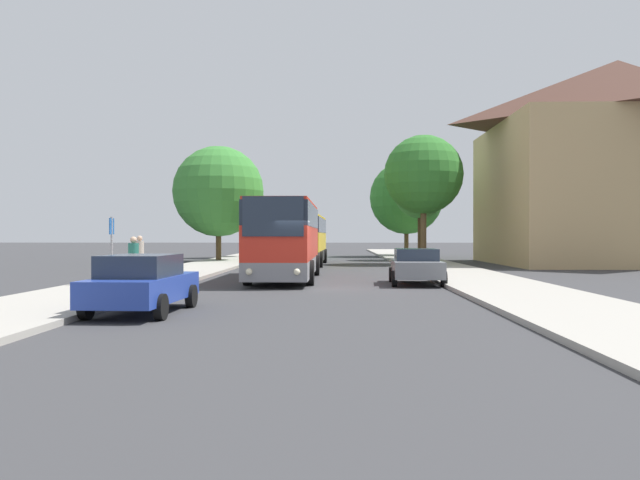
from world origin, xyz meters
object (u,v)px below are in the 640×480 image
object	(u,v)px
bus_middle	(303,239)
parked_car_right_near	(416,266)
pedestrian_waiting_far	(133,262)
bus_front	(286,239)
parked_car_left_curb	(142,283)
bus_stop_sign	(112,242)
tree_left_far	(241,205)
tree_right_mid	(424,175)
tree_right_near	(406,198)
tree_right_far	(420,192)
pedestrian_waiting_near	(140,256)
bus_rear	(307,237)
tree_left_near	(219,191)

from	to	relation	value
bus_middle	parked_car_right_near	xyz separation A→B (m)	(5.42, -16.23, -0.98)
bus_middle	pedestrian_waiting_far	distance (m)	20.45
bus_front	parked_car_right_near	bearing A→B (deg)	-23.15
parked_car_left_curb	bus_stop_sign	world-z (taller)	bus_stop_sign
tree_left_far	bus_front	bearing A→B (deg)	-77.20
tree_left_far	tree_right_mid	xyz separation A→B (m)	(14.17, -11.57, 1.47)
tree_right_near	tree_right_far	bearing A→B (deg)	-88.95
parked_car_right_near	bus_stop_sign	bearing A→B (deg)	13.50
bus_stop_sign	tree_right_near	xyz separation A→B (m)	(14.83, 35.06, 3.78)
bus_front	tree_right_near	world-z (taller)	tree_right_near
parked_car_right_near	tree_right_mid	xyz separation A→B (m)	(2.70, 17.31, 5.33)
parked_car_right_near	pedestrian_waiting_near	world-z (taller)	pedestrian_waiting_near
tree_right_mid	pedestrian_waiting_near	bearing A→B (deg)	-133.42
bus_rear	tree_right_mid	bearing A→B (deg)	-57.20
parked_car_right_near	tree_right_far	distance (m)	25.16
bus_stop_sign	pedestrian_waiting_near	xyz separation A→B (m)	(-0.29, 4.19, -0.64)
bus_front	bus_middle	distance (m)	13.86
bus_front	tree_right_near	xyz separation A→B (m)	(8.75, 30.45, 3.68)
bus_stop_sign	parked_car_left_curb	bearing A→B (deg)	-64.83
parked_car_right_near	bus_stop_sign	xyz separation A→B (m)	(-11.54, -2.23, 0.95)
bus_front	tree_right_far	xyz separation A→B (m)	(8.90, 22.10, 3.63)
bus_rear	parked_car_left_curb	size ratio (longest dim) A/B	2.59
bus_front	tree_left_far	size ratio (longest dim) A/B	1.58
tree_right_near	tree_right_far	xyz separation A→B (m)	(0.15, -8.35, -0.05)
parked_car_left_curb	tree_right_far	distance (m)	36.23
tree_right_mid	parked_car_left_curb	bearing A→B (deg)	-111.92
bus_front	bus_stop_sign	size ratio (longest dim) A/B	4.18
bus_middle	tree_left_far	size ratio (longest dim) A/B	1.64
bus_middle	tree_right_mid	size ratio (longest dim) A/B	1.26
bus_stop_sign	tree_right_far	xyz separation A→B (m)	(14.99, 26.71, 3.73)
tree_left_near	tree_right_far	world-z (taller)	tree_left_near
bus_front	tree_right_far	distance (m)	24.10
pedestrian_waiting_near	tree_right_far	distance (m)	27.56
bus_front	bus_middle	xyz separation A→B (m)	(0.04, 13.86, -0.08)
bus_front	bus_rear	world-z (taller)	same
parked_car_right_near	pedestrian_waiting_near	distance (m)	11.99
parked_car_right_near	tree_right_mid	distance (m)	18.31
parked_car_left_curb	tree_left_near	distance (m)	31.04
tree_left_near	tree_right_mid	size ratio (longest dim) A/B	0.98
parked_car_left_curb	pedestrian_waiting_far	xyz separation A→B (m)	(-2.16, 5.92, 0.28)
tree_right_near	tree_right_mid	distance (m)	15.54
parked_car_left_curb	bus_stop_sign	size ratio (longest dim) A/B	1.71
bus_middle	pedestrian_waiting_near	xyz separation A→B (m)	(-6.41, -14.28, -0.66)
bus_middle	pedestrian_waiting_far	size ratio (longest dim) A/B	6.10
tree_right_near	tree_right_mid	bearing A→B (deg)	-92.18
tree_left_far	tree_right_far	bearing A→B (deg)	-16.42
bus_rear	tree_left_far	bearing A→B (deg)	-157.21
parked_car_right_near	pedestrian_waiting_far	bearing A→B (deg)	21.99
bus_stop_sign	tree_right_near	bearing A→B (deg)	67.07
bus_rear	pedestrian_waiting_far	world-z (taller)	bus_rear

